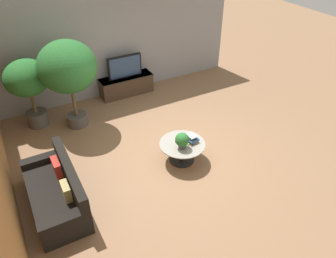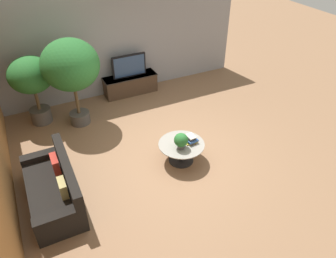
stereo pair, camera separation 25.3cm
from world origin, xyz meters
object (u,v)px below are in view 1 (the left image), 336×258
Objects in this scene: media_console at (126,85)px; television at (125,67)px; potted_palm_tall at (28,82)px; coffee_table at (182,149)px; couch_by_wall at (57,193)px; potted_palm_corner at (68,69)px; potted_plant_tabletop at (182,140)px.

media_console is 0.57m from television.
potted_palm_tall is at bearing -171.07° from television.
coffee_table is at bearing -91.72° from media_console.
media_console is 0.80× the size of couch_by_wall.
potted_palm_corner is (-1.60, 2.43, 1.22)m from coffee_table.
potted_plant_tabletop is (1.52, -2.55, -0.88)m from potted_palm_corner.
media_console is 2.76m from potted_palm_tall.
television is (0.00, -0.00, 0.57)m from media_console.
coffee_table is (-0.10, -3.32, -0.54)m from television.
potted_palm_corner is at bearing -152.44° from media_console.
media_console is at bearing 88.28° from coffee_table.
couch_by_wall is at bearing 177.01° from potted_plant_tabletop.
television is at bearing 8.93° from potted_palm_tall.
potted_plant_tabletop is at bearing -51.75° from potted_palm_tall.
potted_plant_tabletop is at bearing -59.13° from potted_palm_corner.
couch_by_wall is (-2.64, 0.02, -0.03)m from coffee_table.
media_console is 0.88× the size of potted_palm_tall.
potted_palm_tall reaches higher than coffee_table.
media_console is 0.70× the size of potted_palm_corner.
couch_by_wall is 5.38× the size of potted_plant_tabletop.
media_console is 3.32m from coffee_table.
potted_palm_tall reaches higher than couch_by_wall.
couch_by_wall is at bearing -129.73° from television.
media_console is 1.57× the size of coffee_table.
potted_plant_tabletop is (2.57, -0.13, 0.37)m from couch_by_wall.
potted_plant_tabletop is at bearing -92.96° from television.
media_console is 3.46m from potted_plant_tabletop.
couch_by_wall is at bearing -93.46° from potted_palm_tall.
television is 2.04m from potted_palm_corner.
coffee_table is 0.36m from potted_plant_tabletop.
couch_by_wall is at bearing -113.34° from potted_palm_corner.
coffee_table is 3.92m from potted_palm_tall.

